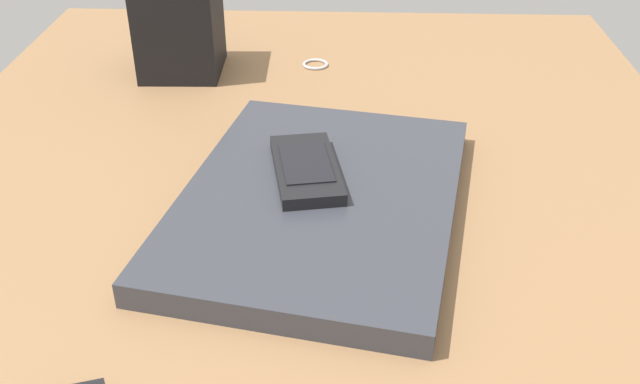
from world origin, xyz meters
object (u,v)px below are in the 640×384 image
object	(u,v)px
laptop_closed	(320,200)
key_ring	(315,64)
cell_phone_on_laptop	(305,169)
desk_organizer	(180,27)

from	to	relation	value
laptop_closed	key_ring	bearing A→B (deg)	-165.63
laptop_closed	key_ring	world-z (taller)	laptop_closed
cell_phone_on_laptop	key_ring	size ratio (longest dim) A/B	3.75
laptop_closed	desk_organizer	size ratio (longest dim) A/B	2.87
cell_phone_on_laptop	desk_organizer	distance (cm)	33.55
cell_phone_on_laptop	desk_organizer	xyz separation A→B (cm)	(-28.80, -16.99, 2.79)
desk_organizer	laptop_closed	bearing A→B (deg)	28.78
laptop_closed	desk_organizer	bearing A→B (deg)	-138.47
laptop_closed	key_ring	distance (cm)	33.64
laptop_closed	desk_organizer	xyz separation A→B (cm)	(-31.33, -18.47, 4.52)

